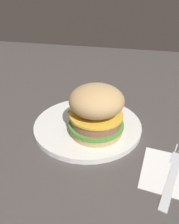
% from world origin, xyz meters
% --- Properties ---
extents(ground_plane, '(1.60, 1.60, 0.00)m').
position_xyz_m(ground_plane, '(0.00, 0.00, 0.00)').
color(ground_plane, '#47423F').
extents(plate, '(0.25, 0.25, 0.01)m').
position_xyz_m(plate, '(0.00, 0.03, 0.01)').
color(plate, white).
rests_on(plate, ground_plane).
extents(sandwich, '(0.12, 0.12, 0.11)m').
position_xyz_m(sandwich, '(0.03, -0.00, 0.07)').
color(sandwich, tan).
rests_on(sandwich, plate).
extents(fries_pile, '(0.07, 0.08, 0.01)m').
position_xyz_m(fries_pile, '(-0.03, 0.09, 0.02)').
color(fries_pile, gold).
rests_on(fries_pile, plate).
extents(napkin, '(0.12, 0.12, 0.00)m').
position_xyz_m(napkin, '(0.19, -0.07, 0.00)').
color(napkin, white).
rests_on(napkin, ground_plane).
extents(fork, '(0.06, 0.17, 0.00)m').
position_xyz_m(fork, '(0.19, -0.07, 0.00)').
color(fork, silver).
rests_on(fork, napkin).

